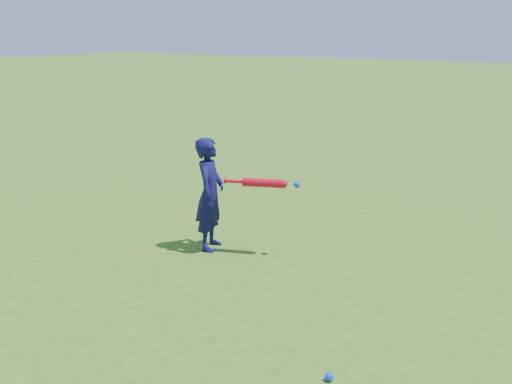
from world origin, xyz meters
TOP-DOWN VIEW (x-y plane):
  - ground at (0.00, 0.00)m, footprint 80.00×80.00m
  - child at (0.14, 0.52)m, footprint 0.42×0.52m
  - ground_ball_blue at (2.26, -1.07)m, footprint 0.06×0.06m
  - bat_swing at (0.74, 0.68)m, footprint 0.76×0.32m

SIDE VIEW (x-z plane):
  - ground at x=0.00m, z-range 0.00..0.00m
  - ground_ball_blue at x=2.26m, z-range 0.00..0.06m
  - child at x=0.14m, z-range 0.00..1.22m
  - bat_swing at x=0.74m, z-range 0.73..0.82m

